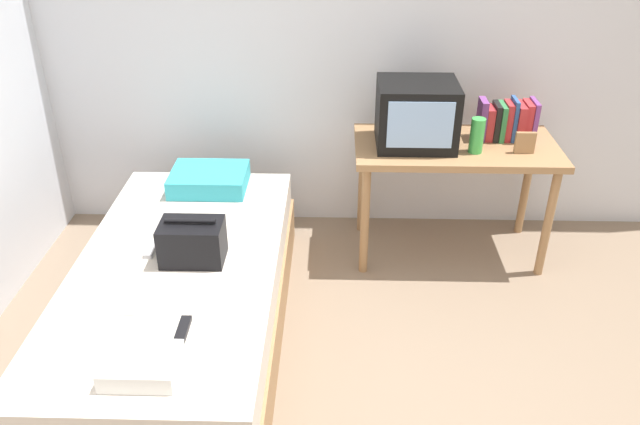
# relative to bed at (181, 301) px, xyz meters

# --- Properties ---
(wall_back) EXTENTS (5.20, 0.10, 2.60)m
(wall_back) POSITION_rel_bed_xyz_m (0.91, 1.29, 1.07)
(wall_back) COLOR silver
(wall_back) RESTS_ON ground
(bed) EXTENTS (1.00, 2.00, 0.46)m
(bed) POSITION_rel_bed_xyz_m (0.00, 0.00, 0.00)
(bed) COLOR #9E754C
(bed) RESTS_ON ground
(desk) EXTENTS (1.16, 0.60, 0.72)m
(desk) POSITION_rel_bed_xyz_m (1.45, 0.86, 0.40)
(desk) COLOR #9E754C
(desk) RESTS_ON ground
(tv) EXTENTS (0.44, 0.39, 0.36)m
(tv) POSITION_rel_bed_xyz_m (1.21, 0.85, 0.68)
(tv) COLOR black
(tv) RESTS_ON desk
(water_bottle) EXTENTS (0.08, 0.08, 0.20)m
(water_bottle) POSITION_rel_bed_xyz_m (1.54, 0.75, 0.59)
(water_bottle) COLOR green
(water_bottle) RESTS_ON desk
(book_row) EXTENTS (0.32, 0.17, 0.24)m
(book_row) POSITION_rel_bed_xyz_m (1.75, 0.95, 0.60)
(book_row) COLOR #7A3D89
(book_row) RESTS_ON desk
(picture_frame) EXTENTS (0.11, 0.02, 0.12)m
(picture_frame) POSITION_rel_bed_xyz_m (1.81, 0.74, 0.56)
(picture_frame) COLOR #9E754C
(picture_frame) RESTS_ON desk
(pillow) EXTENTS (0.44, 0.35, 0.11)m
(pillow) POSITION_rel_bed_xyz_m (0.02, 0.78, 0.29)
(pillow) COLOR #33A8B7
(pillow) RESTS_ON bed
(handbag) EXTENTS (0.30, 0.20, 0.23)m
(handbag) POSITION_rel_bed_xyz_m (0.08, 0.02, 0.34)
(handbag) COLOR black
(handbag) RESTS_ON bed
(magazine) EXTENTS (0.21, 0.29, 0.01)m
(magazine) POSITION_rel_bed_xyz_m (-0.17, -0.27, 0.24)
(magazine) COLOR white
(magazine) RESTS_ON bed
(remote_dark) EXTENTS (0.04, 0.16, 0.02)m
(remote_dark) POSITION_rel_bed_xyz_m (0.14, -0.50, 0.25)
(remote_dark) COLOR black
(remote_dark) RESTS_ON bed
(remote_silver) EXTENTS (0.04, 0.14, 0.02)m
(remote_silver) POSITION_rel_bed_xyz_m (-0.14, 0.09, 0.25)
(remote_silver) COLOR #B7B7BC
(remote_silver) RESTS_ON bed
(folded_towel) EXTENTS (0.28, 0.22, 0.08)m
(folded_towel) POSITION_rel_bed_xyz_m (0.04, -0.75, 0.27)
(folded_towel) COLOR white
(folded_towel) RESTS_ON bed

